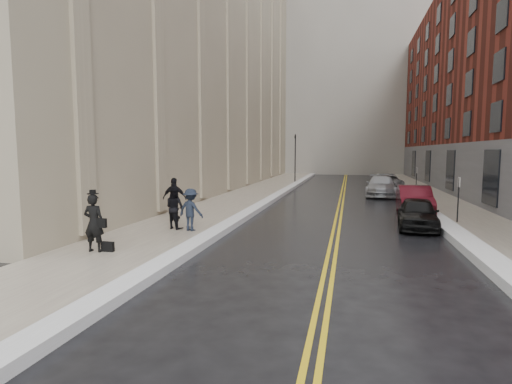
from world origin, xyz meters
The scene contains 21 objects.
ground centered at (0.00, 0.00, 0.00)m, with size 160.00×160.00×0.00m, color black.
sidewalk_left centered at (-4.50, 16.00, 0.07)m, with size 4.00×64.00×0.15m, color gray.
sidewalk_right centered at (9.00, 16.00, 0.07)m, with size 3.00×64.00×0.15m, color gray.
lane_stripe_a centered at (2.38, 16.00, 0.00)m, with size 0.12×64.00×0.01m, color gold.
lane_stripe_b centered at (2.62, 16.00, 0.00)m, with size 0.12×64.00×0.01m, color gold.
snow_ridge_left centered at (-2.20, 16.00, 0.13)m, with size 0.70×60.80×0.26m, color white.
snow_ridge_right centered at (7.15, 16.00, 0.15)m, with size 0.85×60.80×0.30m, color white.
tower_far_center centered at (1.00, 56.00, 26.00)m, with size 28.00×16.00×52.00m, color gray.
tower_far_right centered at (14.00, 66.00, 22.00)m, with size 22.00×18.00×44.00m, color slate.
tower_far_left centered at (-12.00, 72.00, 30.00)m, with size 22.00×18.00×60.00m, color slate.
traffic_signal centered at (-2.60, 30.00, 3.08)m, with size 0.18×0.15×5.20m.
parking_sign_near centered at (7.90, 8.00, 1.36)m, with size 0.06×0.35×2.23m.
parking_sign_far centered at (7.90, 20.00, 1.36)m, with size 0.06×0.35×2.23m.
car_black centered at (5.98, 6.73, 0.68)m, with size 1.62×4.02×1.37m, color black.
car_maroon centered at (6.46, 11.01, 0.77)m, with size 1.63×4.68×1.54m, color #4B0D16.
car_silver_near centered at (5.39, 20.00, 0.78)m, with size 2.19×5.39×1.56m, color #9D9FA4.
car_silver_far centered at (6.30, 25.58, 0.71)m, with size 2.37×5.13×1.43m, color gray.
pedestrian_main centered at (-5.00, -0.65, 1.09)m, with size 0.69×0.45×1.89m, color black.
pedestrian_a centered at (-4.11, 3.56, 1.04)m, with size 0.86×0.67×1.77m, color black.
pedestrian_b centered at (-3.30, 3.32, 1.02)m, with size 1.12×0.64×1.74m, color black.
pedestrian_c centered at (-5.13, 5.74, 1.15)m, with size 1.17×0.49×2.00m, color black.
Camera 1 is at (3.01, -11.83, 3.39)m, focal length 28.00 mm.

